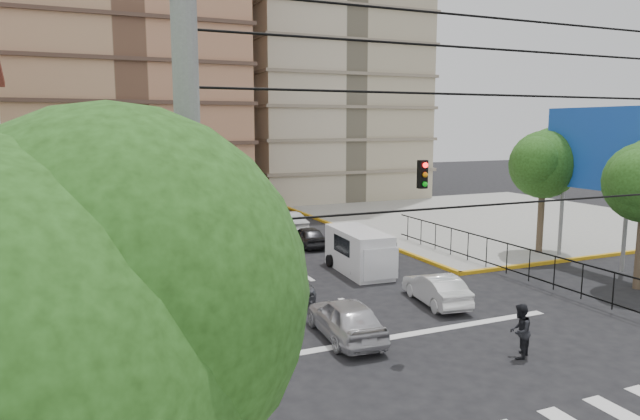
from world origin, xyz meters
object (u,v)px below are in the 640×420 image
traffic_light_nw (143,233)px  car_silver_front_left (345,318)px  car_white_front_right (436,289)px  van_left_lane (227,241)px  pedestrian_crosswalk (520,331)px  van_right_lane (361,253)px

traffic_light_nw → car_silver_front_left: (6.00, -6.00, -2.39)m
traffic_light_nw → car_white_front_right: size_ratio=1.13×
van_left_lane → car_silver_front_left: bearing=-83.4°
pedestrian_crosswalk → car_silver_front_left: bearing=-74.8°
van_left_lane → car_white_front_right: bearing=-59.2°
van_right_lane → car_silver_front_left: size_ratio=1.14×
traffic_light_nw → car_white_front_right: traffic_light_nw is taller
van_left_lane → pedestrian_crosswalk: van_left_lane is taller
traffic_light_nw → car_silver_front_left: size_ratio=1.03×
traffic_light_nw → van_right_lane: traffic_light_nw is taller
car_silver_front_left → car_white_front_right: size_ratio=1.09×
traffic_light_nw → car_silver_front_left: bearing=-45.0°
van_left_lane → traffic_light_nw: bearing=-122.4°
van_left_lane → car_white_front_right: 12.77m
van_left_lane → car_white_front_right: size_ratio=1.19×
van_left_lane → pedestrian_crosswalk: (5.16, -16.99, -0.11)m
van_right_lane → van_left_lane: 7.80m
car_silver_front_left → van_right_lane: bearing=-116.8°
car_white_front_right → pedestrian_crosswalk: (-0.78, -5.70, 0.24)m
van_right_lane → car_white_front_right: bearing=-80.6°
van_right_lane → car_white_front_right: (0.56, -5.65, -0.40)m
van_right_lane → car_white_front_right: size_ratio=1.25×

